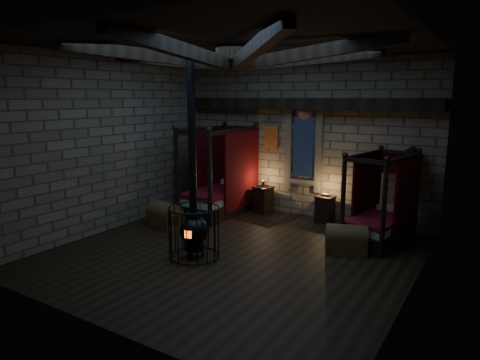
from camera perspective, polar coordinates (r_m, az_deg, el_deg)
The scene contains 8 objects.
room at distance 8.64m, azimuth -0.48°, elevation 14.45°, with size 7.02×7.02×4.29m.
bed_left at distance 11.99m, azimuth -2.64°, elevation -1.67°, with size 1.27×2.33×2.40m.
bed_right at distance 10.23m, azimuth 18.26°, elevation -5.06°, with size 1.30×2.04×1.99m.
trunk_left at distance 10.95m, azimuth -9.98°, elevation -4.75°, with size 0.96×0.71×0.64m.
trunk_right at distance 9.34m, azimuth 13.96°, elevation -7.77°, with size 0.97×0.81×0.62m.
nightstand_left at distance 12.05m, azimuth 3.11°, elevation -2.60°, with size 0.56×0.54×0.93m.
nightstand_right at distance 11.35m, azimuth 11.26°, elevation -3.83°, with size 0.48×0.47×0.77m.
stove at distance 8.73m, azimuth -6.17°, elevation -6.33°, with size 1.04×1.04×4.05m.
Camera 1 is at (4.63, -7.18, 3.24)m, focal length 32.00 mm.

